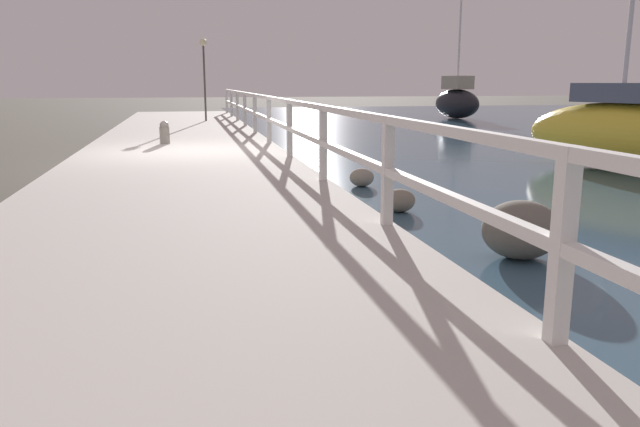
# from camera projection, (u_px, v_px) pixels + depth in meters

# --- Properties ---
(ground_plane) EXTENTS (120.00, 120.00, 0.00)m
(ground_plane) POSITION_uv_depth(u_px,v_px,m) (183.00, 166.00, 12.92)
(ground_plane) COLOR #4C473D
(dock_walkway) EXTENTS (4.20, 36.00, 0.32)m
(dock_walkway) POSITION_uv_depth(u_px,v_px,m) (183.00, 159.00, 12.89)
(dock_walkway) COLOR beige
(dock_walkway) RESTS_ON ground
(railing) EXTENTS (0.10, 32.50, 1.08)m
(railing) POSITION_uv_depth(u_px,v_px,m) (278.00, 114.00, 13.12)
(railing) COLOR white
(railing) RESTS_ON dock_walkway
(boulder_mid_strip) EXTENTS (0.41, 0.37, 0.31)m
(boulder_mid_strip) POSITION_uv_depth(u_px,v_px,m) (362.00, 177.00, 10.40)
(boulder_mid_strip) COLOR gray
(boulder_mid_strip) RESTS_ON ground
(boulder_downstream) EXTENTS (0.42, 0.38, 0.31)m
(boulder_downstream) POSITION_uv_depth(u_px,v_px,m) (400.00, 200.00, 8.36)
(boulder_downstream) COLOR slate
(boulder_downstream) RESTS_ON ground
(boulder_upstream) EXTENTS (0.78, 0.70, 0.58)m
(boulder_upstream) POSITION_uv_depth(u_px,v_px,m) (521.00, 230.00, 6.13)
(boulder_upstream) COLOR #666056
(boulder_upstream) RESTS_ON ground
(mooring_bollard) EXTENTS (0.22, 0.22, 0.52)m
(mooring_bollard) POSITION_uv_depth(u_px,v_px,m) (165.00, 132.00, 14.29)
(mooring_bollard) COLOR gray
(mooring_bollard) RESTS_ON dock_walkway
(dock_lamp) EXTENTS (0.26, 0.26, 2.92)m
(dock_lamp) POSITION_uv_depth(u_px,v_px,m) (204.00, 60.00, 22.36)
(dock_lamp) COLOR #514C47
(dock_lamp) RESTS_ON dock_walkway
(sailboat_black) EXTENTS (1.78, 3.34, 6.15)m
(sailboat_black) POSITION_uv_depth(u_px,v_px,m) (457.00, 101.00, 29.74)
(sailboat_black) COLOR black
(sailboat_black) RESTS_ON water_surface
(sailboat_yellow) EXTENTS (2.50, 4.29, 6.59)m
(sailboat_yellow) POSITION_uv_depth(u_px,v_px,m) (619.00, 132.00, 12.20)
(sailboat_yellow) COLOR gold
(sailboat_yellow) RESTS_ON water_surface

